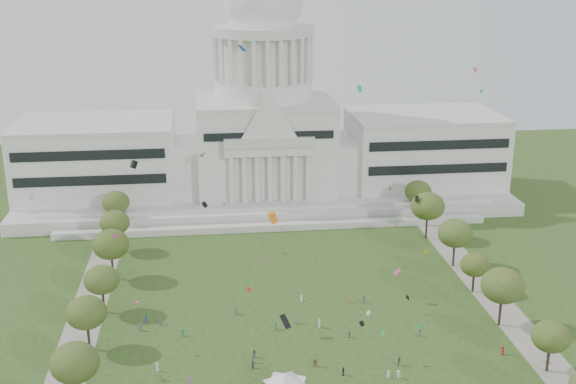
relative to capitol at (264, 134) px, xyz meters
The scene contains 27 objects.
ground 115.76m from the capitol, 90.00° to the right, with size 400.00×400.00×0.00m, color #2E471B.
capitol is the anchor object (origin of this frame).
path_left 98.93m from the capitol, 119.87° to the right, with size 8.00×160.00×0.04m, color gray.
path_right 98.93m from the capitol, 60.13° to the right, with size 8.00×160.00×0.04m, color gray.
row_tree_l_1 125.32m from the capitol, 110.71° to the right, with size 8.86×8.86×12.59m.
row_tree_r_1 125.12m from the capitol, 68.16° to the right, with size 7.58×7.58×10.78m.
row_tree_l_2 107.19m from the capitol, 115.07° to the right, with size 8.42×8.42×11.97m.
row_tree_r_2 106.56m from the capitol, 65.33° to the right, with size 9.55×9.55×13.58m.
row_tree_l_3 92.14m from the capitol, 118.96° to the right, with size 8.12×8.12×11.55m.
row_tree_r_3 91.98m from the capitol, 60.70° to the right, with size 7.01×7.01×9.98m.
row_tree_l_4 76.50m from the capitol, 125.78° to the right, with size 9.29×9.29×13.21m.
row_tree_r_4 78.81m from the capitol, 54.84° to the right, with size 9.19×9.19×13.06m.
row_tree_l_5 63.64m from the capitol, 136.72° to the right, with size 8.33×8.33×11.85m.
row_tree_r_5 62.67m from the capitol, 44.94° to the right, with size 9.82×9.82×13.96m.
row_tree_l_6 54.69m from the capitol, 152.45° to the right, with size 8.19×8.19×11.64m.
row_tree_r_6 54.32m from the capitol, 28.99° to the right, with size 8.42×8.42×11.97m.
event_tent 119.64m from the capitol, 93.00° to the right, with size 11.59×11.59×5.01m.
person_0 117.40m from the capitol, 69.75° to the right, with size 0.92×0.60×1.88m, color #B21E1E.
person_2 104.29m from the capitol, 75.66° to the right, with size 0.75×0.46×1.55m, color #994C8C.
person_3 117.60m from the capitol, 81.91° to the right, with size 1.14×0.59×1.77m, color silver.
person_4 114.32m from the capitol, 87.03° to the right, with size 1.05×0.57×1.79m, color #26262B.
person_5 110.41m from the capitol, 89.57° to the right, with size 1.70×0.67×1.83m, color olive.
person_8 106.27m from the capitol, 96.07° to the right, with size 0.85×0.53×1.76m, color #4C4C51.
person_9 113.49m from the capitol, 80.91° to the right, with size 1.23×0.63×1.90m, color #26262B.
person_10 100.78m from the capitol, 84.23° to the right, with size 0.97×0.53×1.66m, color #4C4C51.
distant_crowd 102.35m from the capitol, 97.87° to the right, with size 54.64×39.40×1.94m.
kite_swarm 102.97m from the capitol, 87.78° to the right, with size 94.96×106.70×57.70m.
Camera 1 is at (-19.19, -119.92, 77.96)m, focal length 45.00 mm.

